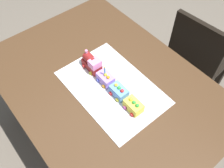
% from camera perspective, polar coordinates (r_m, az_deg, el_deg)
% --- Properties ---
extents(ground_plane, '(8.00, 8.00, 0.00)m').
position_cam_1_polar(ground_plane, '(2.06, -1.22, -12.18)').
color(ground_plane, '#6B6054').
extents(dining_table, '(1.40, 1.00, 0.74)m').
position_cam_1_polar(dining_table, '(1.51, -1.64, -2.14)').
color(dining_table, '#4C331E').
rests_on(dining_table, ground).
extents(chair, '(0.43, 0.43, 0.86)m').
position_cam_1_polar(chair, '(2.03, 19.23, 5.98)').
color(chair, black).
rests_on(chair, ground).
extents(cake_board, '(0.60, 0.40, 0.00)m').
position_cam_1_polar(cake_board, '(1.40, 0.00, -0.78)').
color(cake_board, silver).
rests_on(cake_board, dining_table).
extents(cake_locomotive, '(0.14, 0.08, 0.12)m').
position_cam_1_polar(cake_locomotive, '(1.45, -4.70, 4.88)').
color(cake_locomotive, maroon).
rests_on(cake_locomotive, cake_board).
extents(cake_car_hopper_lavender, '(0.10, 0.08, 0.07)m').
position_cam_1_polar(cake_car_hopper_lavender, '(1.40, -1.50, 1.32)').
color(cake_car_hopper_lavender, '#AD84E0').
rests_on(cake_car_hopper_lavender, cake_board).
extents(cake_car_flatbed_sky_blue, '(0.10, 0.08, 0.07)m').
position_cam_1_polar(cake_car_flatbed_sky_blue, '(1.34, 1.62, -1.72)').
color(cake_car_flatbed_sky_blue, '#669EEA').
rests_on(cake_car_flatbed_sky_blue, cake_board).
extents(cake_car_gondola_lemon, '(0.10, 0.08, 0.07)m').
position_cam_1_polar(cake_car_gondola_lemon, '(1.30, 5.01, -5.02)').
color(cake_car_gondola_lemon, '#F4E04C').
rests_on(cake_car_gondola_lemon, cake_board).
extents(birthday_candle, '(0.01, 0.01, 0.06)m').
position_cam_1_polar(birthday_candle, '(1.34, -1.70, 3.33)').
color(birthday_candle, '#4CA5E5').
rests_on(birthday_candle, cake_car_hopper_lavender).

